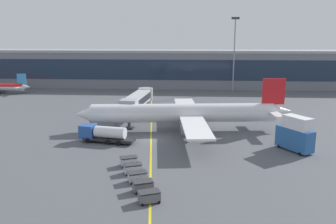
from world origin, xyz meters
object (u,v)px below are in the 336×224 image
(fuel_tanker, at_px, (103,134))
(baggage_cart_2, at_px, (138,176))
(catering_lift, at_px, (295,134))
(baggage_cart_3, at_px, (133,168))
(baggage_cart_0, at_px, (149,196))
(baggage_cart_4, at_px, (129,161))
(baggage_cart_1, at_px, (143,186))
(main_airliner, at_px, (184,113))

(fuel_tanker, bearing_deg, baggage_cart_2, -61.81)
(catering_lift, height_order, baggage_cart_3, catering_lift)
(fuel_tanker, height_order, baggage_cart_3, fuel_tanker)
(catering_lift, xyz_separation_m, baggage_cart_2, (-25.79, -15.30, -2.28))
(baggage_cart_0, relative_size, baggage_cart_2, 1.00)
(fuel_tanker, distance_m, baggage_cart_4, 13.72)
(baggage_cart_0, bearing_deg, baggage_cart_1, 111.72)
(baggage_cart_0, distance_m, baggage_cart_3, 9.60)
(main_airliner, xyz_separation_m, baggage_cart_0, (-3.48, -33.26, -3.14))
(baggage_cart_2, relative_size, baggage_cart_3, 1.00)
(fuel_tanker, bearing_deg, baggage_cart_0, -63.38)
(baggage_cart_2, bearing_deg, baggage_cart_3, 111.72)
(main_airliner, relative_size, baggage_cart_3, 15.47)
(main_airliner, relative_size, baggage_cart_2, 15.47)
(baggage_cart_2, bearing_deg, catering_lift, 30.68)
(baggage_cart_2, distance_m, baggage_cart_3, 3.20)
(baggage_cart_1, bearing_deg, baggage_cart_0, -68.28)
(fuel_tanker, height_order, baggage_cart_4, fuel_tanker)
(main_airliner, height_order, catering_lift, main_airliner)
(baggage_cart_2, distance_m, baggage_cart_4, 6.40)
(baggage_cart_0, bearing_deg, main_airliner, 84.02)
(baggage_cart_2, height_order, baggage_cart_4, same)
(main_airliner, distance_m, baggage_cart_1, 30.80)
(catering_lift, distance_m, baggage_cart_1, 30.74)
(baggage_cart_2, height_order, baggage_cart_3, same)
(baggage_cart_4, bearing_deg, baggage_cart_1, -68.28)
(baggage_cart_1, bearing_deg, catering_lift, 36.59)
(baggage_cart_3, relative_size, baggage_cart_4, 1.00)
(baggage_cart_1, height_order, baggage_cart_2, same)
(fuel_tanker, bearing_deg, catering_lift, -3.82)
(baggage_cart_3, height_order, baggage_cart_4, same)
(main_airliner, bearing_deg, baggage_cart_4, -111.04)
(main_airliner, relative_size, baggage_cart_4, 15.47)
(baggage_cart_1, relative_size, baggage_cart_3, 1.00)
(catering_lift, height_order, baggage_cart_0, catering_lift)
(catering_lift, bearing_deg, baggage_cart_4, -161.63)
(main_airliner, height_order, fuel_tanker, main_airliner)
(catering_lift, xyz_separation_m, baggage_cart_1, (-24.61, -18.27, -2.28))
(baggage_cart_1, bearing_deg, fuel_tanker, 117.30)
(baggage_cart_1, bearing_deg, baggage_cart_3, 111.72)
(baggage_cart_2, xyz_separation_m, baggage_cart_3, (-1.18, 2.97, 0.00))
(catering_lift, relative_size, baggage_cart_2, 2.33)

